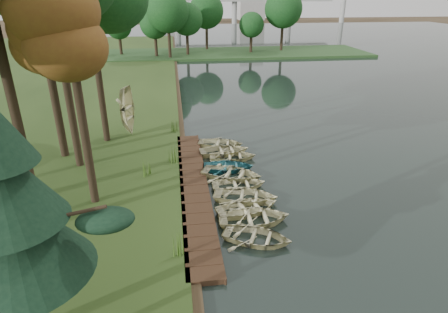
{
  "coord_description": "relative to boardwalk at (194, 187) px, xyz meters",
  "views": [
    {
      "loc": [
        -2.42,
        -19.24,
        10.53
      ],
      "look_at": [
        0.34,
        1.35,
        1.36
      ],
      "focal_mm": 30.0,
      "sensor_mm": 36.0,
      "label": 1
    }
  ],
  "objects": [
    {
      "name": "boardwalk",
      "position": [
        0.0,
        0.0,
        0.0
      ],
      "size": [
        1.6,
        16.0,
        0.3
      ],
      "primitive_type": "cube",
      "color": "#372315",
      "rests_on": "ground"
    },
    {
      "name": "rowboat_7",
      "position": [
        2.85,
        3.69,
        0.23
      ],
      "size": [
        3.3,
        2.47,
        0.65
      ],
      "primitive_type": "imported",
      "rotation": [
        0.0,
        0.0,
        1.5
      ],
      "color": "beige",
      "rests_on": "water"
    },
    {
      "name": "pine_tree",
      "position": [
        -5.11,
        -10.61,
        5.49
      ],
      "size": [
        3.8,
        3.8,
        8.4
      ],
      "color": "black",
      "rests_on": "bank"
    },
    {
      "name": "stored_rowboat",
      "position": [
        -4.39,
        8.94,
        0.54
      ],
      "size": [
        4.39,
        3.67,
        0.78
      ],
      "primitive_type": "imported",
      "rotation": [
        3.14,
        0.0,
        1.28
      ],
      "color": "beige",
      "rests_on": "bank"
    },
    {
      "name": "reeds_3",
      "position": [
        -1.02,
        9.2,
        0.62
      ],
      "size": [
        0.6,
        0.6,
        0.94
      ],
      "primitive_type": "cone",
      "color": "#3F661E",
      "rests_on": "bank"
    },
    {
      "name": "rowboat_9",
      "position": [
        2.32,
        6.13,
        0.24
      ],
      "size": [
        3.76,
        3.09,
        0.68
      ],
      "primitive_type": "imported",
      "rotation": [
        0.0,
        0.0,
        1.31
      ],
      "color": "beige",
      "rests_on": "water"
    },
    {
      "name": "rowboat_3",
      "position": [
        2.71,
        -1.81,
        0.26
      ],
      "size": [
        4.02,
        3.33,
        0.72
      ],
      "primitive_type": "imported",
      "rotation": [
        0.0,
        0.0,
        1.3
      ],
      "color": "beige",
      "rests_on": "water"
    },
    {
      "name": "reeds_0",
      "position": [
        -1.0,
        -6.18,
        0.72
      ],
      "size": [
        0.6,
        0.6,
        1.14
      ],
      "primitive_type": "cone",
      "color": "#3F661E",
      "rests_on": "bank"
    },
    {
      "name": "reeds_1",
      "position": [
        -1.16,
        3.3,
        0.71
      ],
      "size": [
        0.6,
        0.6,
        1.11
      ],
      "primitive_type": "cone",
      "color": "#3F661E",
      "rests_on": "bank"
    },
    {
      "name": "bridge",
      "position": [
        13.91,
        120.0,
        6.93
      ],
      "size": [
        95.9,
        4.0,
        8.6
      ],
      "color": "#A5A5A0",
      "rests_on": "ground"
    },
    {
      "name": "rowboat_5",
      "position": [
        2.36,
        0.96,
        0.28
      ],
      "size": [
        4.47,
        3.94,
        0.77
      ],
      "primitive_type": "imported",
      "rotation": [
        0.0,
        0.0,
        1.15
      ],
      "color": "beige",
      "rests_on": "water"
    },
    {
      "name": "rowboat_4",
      "position": [
        2.58,
        -0.34,
        0.23
      ],
      "size": [
        3.17,
        2.28,
        0.65
      ],
      "primitive_type": "imported",
      "rotation": [
        0.0,
        0.0,
        1.58
      ],
      "color": "beige",
      "rests_on": "water"
    },
    {
      "name": "ground",
      "position": [
        1.6,
        0.0,
        -0.15
      ],
      "size": [
        300.0,
        300.0,
        0.0
      ],
      "primitive_type": "plane",
      "color": "#3D2F1D"
    },
    {
      "name": "building_b",
      "position": [
        -3.4,
        145.0,
        5.85
      ],
      "size": [
        8.0,
        8.0,
        12.0
      ],
      "primitive_type": "cube",
      "color": "#A5A5A0",
      "rests_on": "ground"
    },
    {
      "name": "rowboat_1",
      "position": [
        2.73,
        -3.97,
        0.27
      ],
      "size": [
        3.6,
        2.61,
        0.74
      ],
      "primitive_type": "imported",
      "rotation": [
        0.0,
        0.0,
        1.55
      ],
      "color": "beige",
      "rests_on": "water"
    },
    {
      "name": "peninsula",
      "position": [
        9.6,
        50.0,
        0.08
      ],
      "size": [
        50.0,
        14.0,
        0.45
      ],
      "primitive_type": "cube",
      "color": "#27471F",
      "rests_on": "ground"
    },
    {
      "name": "rowboat_0",
      "position": [
        2.54,
        -5.49,
        0.23
      ],
      "size": [
        3.82,
        3.36,
        0.66
      ],
      "primitive_type": "imported",
      "rotation": [
        0.0,
        0.0,
        1.15
      ],
      "color": "beige",
      "rests_on": "water"
    },
    {
      "name": "rowboat_8",
      "position": [
        2.42,
        4.68,
        0.26
      ],
      "size": [
        3.63,
        2.71,
        0.72
      ],
      "primitive_type": "imported",
      "rotation": [
        0.0,
        0.0,
        1.64
      ],
      "color": "beige",
      "rests_on": "water"
    },
    {
      "name": "far_trees",
      "position": [
        6.27,
        50.0,
        6.28
      ],
      "size": [
        45.6,
        5.6,
        8.8
      ],
      "color": "black",
      "rests_on": "peninsula"
    },
    {
      "name": "tree_2",
      "position": [
        -5.33,
        -1.17,
        8.66
      ],
      "size": [
        4.06,
        4.06,
        10.35
      ],
      "color": "black",
      "rests_on": "bank"
    },
    {
      "name": "rowboat_6",
      "position": [
        2.33,
        2.1,
        0.23
      ],
      "size": [
        3.46,
        2.66,
        0.66
      ],
      "primitive_type": "imported",
      "rotation": [
        0.0,
        0.0,
        1.45
      ],
      "color": "teal",
      "rests_on": "water"
    },
    {
      "name": "rowboat_2",
      "position": [
        2.6,
        -2.97,
        0.25
      ],
      "size": [
        3.8,
        3.08,
        0.69
      ],
      "primitive_type": "imported",
      "rotation": [
        0.0,
        0.0,
        1.8
      ],
      "color": "beige",
      "rests_on": "water"
    },
    {
      "name": "reeds_2",
      "position": [
        -2.73,
        1.52,
        0.67
      ],
      "size": [
        0.6,
        0.6,
        1.04
      ],
      "primitive_type": "cone",
      "color": "#3F661E",
      "rests_on": "bank"
    }
  ]
}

